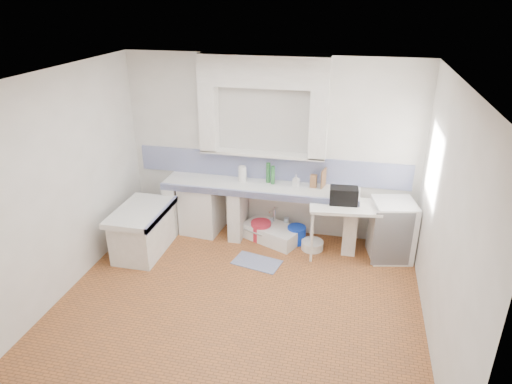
% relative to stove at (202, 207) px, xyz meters
% --- Properties ---
extents(floor, '(4.50, 4.50, 0.00)m').
position_rel_stove_xyz_m(floor, '(1.06, -1.73, -0.41)').
color(floor, '#A15B2C').
rests_on(floor, ground).
extents(ceiling, '(4.50, 4.50, 0.00)m').
position_rel_stove_xyz_m(ceiling, '(1.06, -1.73, 2.39)').
color(ceiling, white).
rests_on(ceiling, ground).
extents(wall_back, '(4.50, 0.00, 4.50)m').
position_rel_stove_xyz_m(wall_back, '(1.06, 0.27, 0.99)').
color(wall_back, white).
rests_on(wall_back, ground).
extents(wall_front, '(4.50, 0.00, 4.50)m').
position_rel_stove_xyz_m(wall_front, '(1.06, -3.73, 0.99)').
color(wall_front, white).
rests_on(wall_front, ground).
extents(wall_left, '(0.00, 4.50, 4.50)m').
position_rel_stove_xyz_m(wall_left, '(-1.19, -1.73, 0.99)').
color(wall_left, white).
rests_on(wall_left, ground).
extents(wall_right, '(0.00, 4.50, 4.50)m').
position_rel_stove_xyz_m(wall_right, '(3.31, -1.73, 0.99)').
color(wall_right, white).
rests_on(wall_right, ground).
extents(alcove_mass, '(1.90, 0.25, 0.45)m').
position_rel_stove_xyz_m(alcove_mass, '(0.96, 0.15, 2.16)').
color(alcove_mass, white).
rests_on(alcove_mass, ground).
extents(window_frame, '(0.35, 0.86, 1.06)m').
position_rel_stove_xyz_m(window_frame, '(3.48, -0.53, 1.19)').
color(window_frame, '#382111').
rests_on(window_frame, ground).
extents(lace_valance, '(0.01, 0.84, 0.24)m').
position_rel_stove_xyz_m(lace_valance, '(3.34, -0.53, 1.57)').
color(lace_valance, white).
rests_on(lace_valance, ground).
extents(counter_slab, '(3.00, 0.60, 0.08)m').
position_rel_stove_xyz_m(counter_slab, '(0.96, -0.03, 0.45)').
color(counter_slab, white).
rests_on(counter_slab, ground).
extents(counter_lip, '(3.00, 0.04, 0.10)m').
position_rel_stove_xyz_m(counter_lip, '(0.96, -0.31, 0.45)').
color(counter_lip, navy).
rests_on(counter_lip, ground).
extents(counter_pier_left, '(0.20, 0.55, 0.82)m').
position_rel_stove_xyz_m(counter_pier_left, '(-0.44, -0.03, -0.00)').
color(counter_pier_left, white).
rests_on(counter_pier_left, ground).
extents(counter_pier_mid, '(0.20, 0.55, 0.82)m').
position_rel_stove_xyz_m(counter_pier_mid, '(0.61, -0.03, -0.00)').
color(counter_pier_mid, white).
rests_on(counter_pier_mid, ground).
extents(counter_pier_right, '(0.20, 0.55, 0.82)m').
position_rel_stove_xyz_m(counter_pier_right, '(2.36, -0.03, -0.00)').
color(counter_pier_right, white).
rests_on(counter_pier_right, ground).
extents(peninsula_top, '(0.70, 1.10, 0.08)m').
position_rel_stove_xyz_m(peninsula_top, '(-0.64, -0.83, 0.25)').
color(peninsula_top, white).
rests_on(peninsula_top, ground).
extents(peninsula_base, '(0.60, 1.00, 0.62)m').
position_rel_stove_xyz_m(peninsula_base, '(-0.64, -0.83, -0.10)').
color(peninsula_base, white).
rests_on(peninsula_base, ground).
extents(peninsula_lip, '(0.04, 1.10, 0.10)m').
position_rel_stove_xyz_m(peninsula_lip, '(-0.31, -0.83, 0.25)').
color(peninsula_lip, navy).
rests_on(peninsula_lip, ground).
extents(backsplash, '(4.27, 0.03, 0.40)m').
position_rel_stove_xyz_m(backsplash, '(1.06, 0.26, 0.69)').
color(backsplash, navy).
rests_on(backsplash, ground).
extents(stove, '(0.63, 0.61, 0.83)m').
position_rel_stove_xyz_m(stove, '(0.00, 0.00, 0.00)').
color(stove, white).
rests_on(stove, ground).
extents(sink, '(1.00, 0.80, 0.21)m').
position_rel_stove_xyz_m(sink, '(1.17, -0.06, -0.31)').
color(sink, white).
rests_on(sink, ground).
extents(side_table, '(1.05, 0.66, 0.04)m').
position_rel_stove_xyz_m(side_table, '(2.26, -0.29, -0.00)').
color(side_table, white).
rests_on(side_table, ground).
extents(fridge, '(0.68, 0.68, 0.88)m').
position_rel_stove_xyz_m(fridge, '(2.95, -0.16, 0.03)').
color(fridge, white).
rests_on(fridge, ground).
extents(bucket_red, '(0.36, 0.36, 0.30)m').
position_rel_stove_xyz_m(bucket_red, '(0.99, -0.07, -0.27)').
color(bucket_red, red).
rests_on(bucket_red, ground).
extents(bucket_orange, '(0.34, 0.34, 0.24)m').
position_rel_stove_xyz_m(bucket_orange, '(1.28, -0.07, -0.29)').
color(bucket_orange, orange).
rests_on(bucket_orange, ground).
extents(bucket_blue, '(0.36, 0.36, 0.27)m').
position_rel_stove_xyz_m(bucket_blue, '(1.56, -0.06, -0.28)').
color(bucket_blue, '#0F38CA').
rests_on(bucket_blue, ground).
extents(basin_white, '(0.35, 0.35, 0.13)m').
position_rel_stove_xyz_m(basin_white, '(1.82, -0.20, -0.35)').
color(basin_white, white).
rests_on(basin_white, ground).
extents(water_bottle_a, '(0.08, 0.08, 0.30)m').
position_rel_stove_xyz_m(water_bottle_a, '(1.12, 0.08, -0.27)').
color(water_bottle_a, silver).
rests_on(water_bottle_a, ground).
extents(water_bottle_b, '(0.08, 0.08, 0.31)m').
position_rel_stove_xyz_m(water_bottle_b, '(1.36, 0.12, -0.26)').
color(water_bottle_b, silver).
rests_on(water_bottle_b, ground).
extents(black_bag, '(0.41, 0.25, 0.25)m').
position_rel_stove_xyz_m(black_bag, '(2.23, -0.24, 0.53)').
color(black_bag, black).
rests_on(black_bag, side_table).
extents(green_bottle_a, '(0.08, 0.08, 0.31)m').
position_rel_stove_xyz_m(green_bottle_a, '(1.06, 0.12, 0.64)').
color(green_bottle_a, '#2B6D34').
rests_on(green_bottle_a, counter_slab).
extents(green_bottle_b, '(0.08, 0.08, 0.28)m').
position_rel_stove_xyz_m(green_bottle_b, '(1.14, 0.08, 0.63)').
color(green_bottle_b, '#2B6D34').
rests_on(green_bottle_b, counter_slab).
extents(knife_block, '(0.10, 0.08, 0.20)m').
position_rel_stove_xyz_m(knife_block, '(1.76, 0.08, 0.58)').
color(knife_block, '#99663D').
rests_on(knife_block, counter_slab).
extents(cutting_board, '(0.07, 0.21, 0.28)m').
position_rel_stove_xyz_m(cutting_board, '(1.91, 0.12, 0.63)').
color(cutting_board, '#99663D').
rests_on(cutting_board, counter_slab).
extents(paper_towel, '(0.13, 0.13, 0.24)m').
position_rel_stove_xyz_m(paper_towel, '(0.66, 0.08, 0.61)').
color(paper_towel, white).
rests_on(paper_towel, counter_slab).
extents(soap_bottle, '(0.11, 0.11, 0.19)m').
position_rel_stove_xyz_m(soap_bottle, '(1.50, 0.06, 0.58)').
color(soap_bottle, white).
rests_on(soap_bottle, counter_slab).
extents(rug, '(0.74, 0.52, 0.01)m').
position_rel_stove_xyz_m(rug, '(1.08, -0.77, -0.41)').
color(rug, navy).
rests_on(rug, ground).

